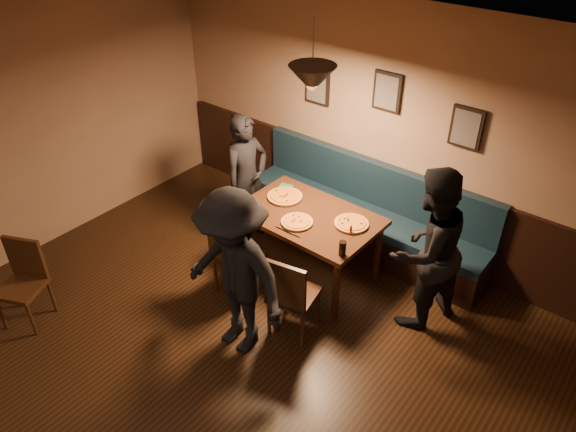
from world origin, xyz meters
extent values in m
plane|color=black|center=(0.00, 0.00, 0.00)|extent=(7.00, 7.00, 0.00)
plane|color=silver|center=(0.00, 0.00, 2.80)|extent=(7.00, 7.00, 0.00)
plane|color=#8C704F|center=(0.00, 3.50, 1.40)|extent=(6.00, 0.00, 6.00)
cube|color=black|center=(0.00, 3.47, 0.50)|extent=(5.88, 0.06, 1.00)
cube|color=black|center=(-0.90, 3.47, 1.70)|extent=(0.32, 0.04, 0.42)
cube|color=black|center=(0.00, 3.47, 1.85)|extent=(0.32, 0.04, 0.42)
cube|color=black|center=(0.90, 3.47, 1.70)|extent=(0.32, 0.04, 0.42)
cone|color=black|center=(-0.20, 2.39, 2.25)|extent=(0.44, 0.44, 0.25)
cube|color=#32190E|center=(-0.20, 2.39, 0.39)|extent=(1.47, 0.96, 0.78)
imported|color=black|center=(-1.19, 2.53, 0.79)|extent=(0.46, 0.62, 1.57)
imported|color=black|center=(1.08, 2.52, 0.85)|extent=(0.90, 1.00, 1.70)
imported|color=black|center=(-0.09, 1.15, 0.85)|extent=(1.11, 0.65, 1.70)
cylinder|color=orange|center=(-0.60, 2.49, 0.80)|extent=(0.46, 0.46, 0.04)
cylinder|color=#D96028|center=(-0.20, 2.19, 0.80)|extent=(0.37, 0.37, 0.04)
cylinder|color=orange|center=(0.26, 2.51, 0.80)|extent=(0.42, 0.42, 0.04)
cylinder|color=black|center=(0.45, 2.05, 0.86)|extent=(0.08, 0.08, 0.15)
cylinder|color=#942404|center=(0.34, 2.37, 0.84)|extent=(0.03, 0.03, 0.12)
cube|color=#1B6836|center=(-0.73, 2.67, 0.78)|extent=(0.18, 0.18, 0.01)
cube|color=#1E7331|center=(-0.79, 2.12, 0.78)|extent=(0.16, 0.16, 0.01)
cube|color=silver|center=(-0.18, 2.01, 0.78)|extent=(0.17, 0.02, 0.00)
camera|label=1|loc=(2.55, -1.40, 3.94)|focal=33.57mm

